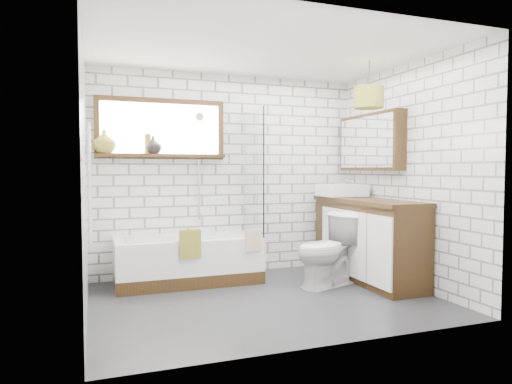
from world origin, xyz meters
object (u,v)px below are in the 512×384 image
object	(u,v)px
basin	(342,190)
pendant	(369,98)
toilet	(328,250)
vanity	(367,239)
bathtub	(188,260)

from	to	relation	value
basin	pendant	world-z (taller)	pendant
toilet	basin	bearing A→B (deg)	120.33
vanity	pendant	size ratio (longest dim) A/B	5.32
toilet	pendant	distance (m)	1.74
bathtub	vanity	bearing A→B (deg)	-16.29
vanity	basin	bearing A→B (deg)	96.84
bathtub	pendant	size ratio (longest dim) A/B	5.15
toilet	pendant	bearing A→B (deg)	41.80
bathtub	basin	bearing A→B (deg)	-2.72
toilet	vanity	bearing A→B (deg)	80.28
vanity	basin	xyz separation A→B (m)	(-0.06, 0.50, 0.56)
bathtub	basin	world-z (taller)	basin
bathtub	basin	distance (m)	2.12
toilet	bathtub	bearing A→B (deg)	-133.68
toilet	pendant	xyz separation A→B (m)	(0.37, -0.21, 1.69)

